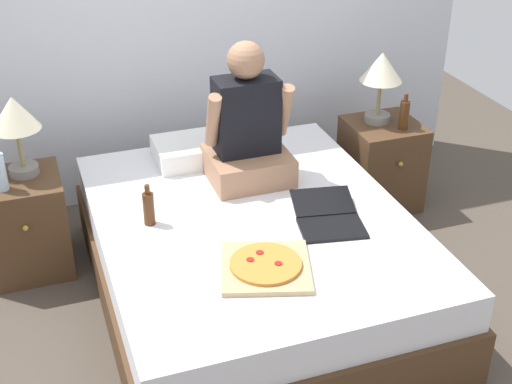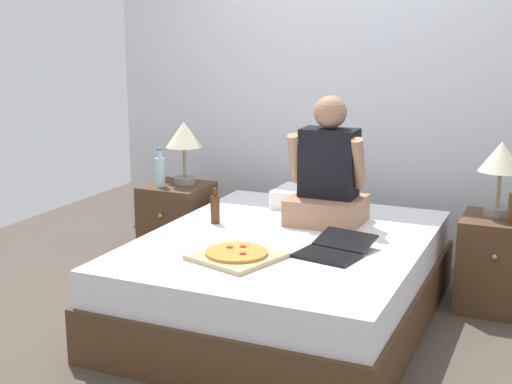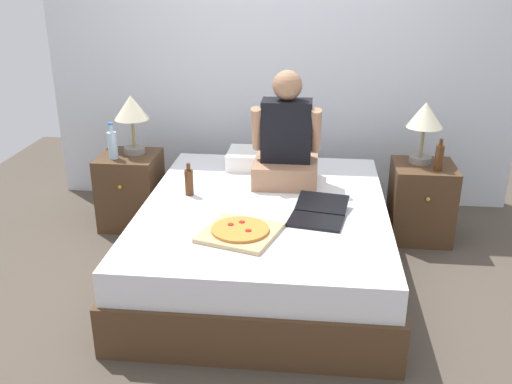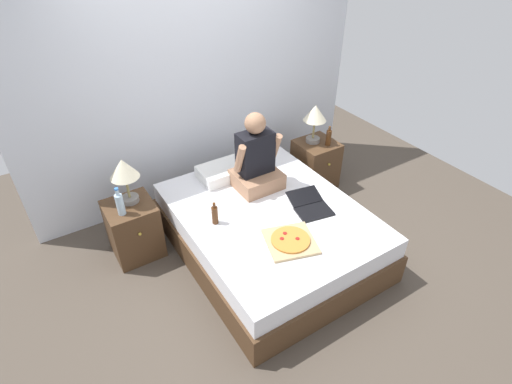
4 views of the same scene
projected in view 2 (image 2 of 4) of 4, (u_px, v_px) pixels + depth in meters
The scene contains 13 objects.
ground_plane at pixel (285, 318), 4.21m from camera, with size 5.86×5.86×0.00m, color #4C4238.
wall_back at pixel (357, 87), 5.13m from camera, with size 3.86×0.12×2.50m, color silver.
bed at pixel (286, 279), 4.15m from camera, with size 1.59×2.00×0.50m.
nightstand_left at pixel (178, 223), 5.17m from camera, with size 0.44×0.47×0.57m.
lamp_on_left_nightstand at pixel (184, 139), 5.06m from camera, with size 0.26×0.26×0.45m.
water_bottle at pixel (160, 171), 5.04m from camera, with size 0.07×0.07×0.28m.
nightstand_right at pixel (497, 263), 4.30m from camera, with size 0.44×0.47×0.57m.
lamp_on_right_nightstand at pixel (501, 162), 4.22m from camera, with size 0.26×0.26×0.45m.
pillow at pixel (315, 199), 4.76m from camera, with size 0.52×0.34×0.12m, color white.
person_seated at pixel (328, 177), 4.35m from camera, with size 0.47×0.40×0.78m.
laptop at pixel (333, 250), 3.79m from camera, with size 0.39×0.47×0.07m.
pizza_box at pixel (237, 255), 3.72m from camera, with size 0.50×0.50×0.05m.
beer_bottle_on_bed at pixel (215, 209), 4.37m from camera, with size 0.06×0.06×0.22m.
Camera 2 is at (1.43, -3.66, 1.69)m, focal length 50.00 mm.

